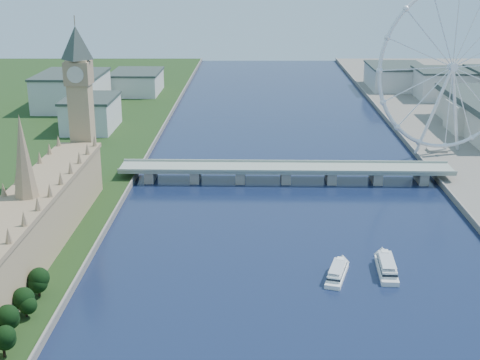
{
  "coord_description": "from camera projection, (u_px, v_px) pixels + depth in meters",
  "views": [
    {
      "loc": [
        -20.94,
        -124.83,
        137.73
      ],
      "look_at": [
        -28.34,
        210.0,
        29.31
      ],
      "focal_mm": 50.0,
      "sensor_mm": 36.0,
      "label": 1
    }
  ],
  "objects": [
    {
      "name": "london_eye",
      "position": [
        453.0,
        68.0,
        475.13
      ],
      "size": [
        113.6,
        39.12,
        124.3
      ],
      "color": "silver",
      "rests_on": "ground"
    },
    {
      "name": "city_skyline",
      "position": [
        313.0,
        87.0,
        687.39
      ],
      "size": [
        505.0,
        280.0,
        32.0
      ],
      "color": "beige",
      "rests_on": "ground"
    },
    {
      "name": "tour_boat_near",
      "position": [
        337.0,
        278.0,
        308.02
      ],
      "size": [
        15.21,
        30.02,
        6.42
      ],
      "primitive_type": null,
      "rotation": [
        0.0,
        0.0,
        -0.28
      ],
      "color": "white",
      "rests_on": "ground"
    },
    {
      "name": "westminster_bridge",
      "position": [
        286.0,
        171.0,
        444.02
      ],
      "size": [
        220.0,
        22.0,
        9.5
      ],
      "color": "gray",
      "rests_on": "ground"
    },
    {
      "name": "tour_boat_far",
      "position": [
        386.0,
        273.0,
        312.95
      ],
      "size": [
        10.27,
        33.04,
        7.23
      ],
      "primitive_type": null,
      "rotation": [
        0.0,
        0.0,
        -0.06
      ],
      "color": "silver",
      "rests_on": "ground"
    },
    {
      "name": "parliament_range",
      "position": [
        30.0,
        226.0,
        319.41
      ],
      "size": [
        24.0,
        200.0,
        70.0
      ],
      "color": "tan",
      "rests_on": "ground"
    },
    {
      "name": "big_ben",
      "position": [
        79.0,
        87.0,
        407.32
      ],
      "size": [
        20.02,
        20.02,
        110.0
      ],
      "color": "tan",
      "rests_on": "ground"
    }
  ]
}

